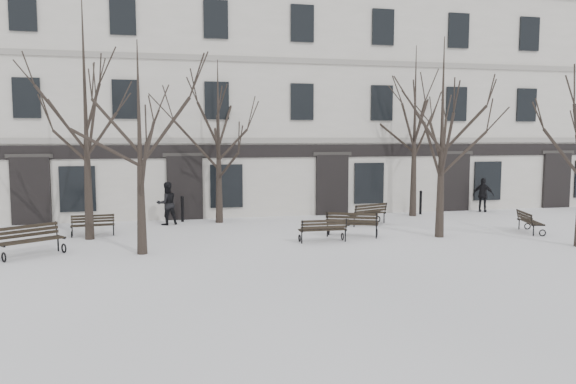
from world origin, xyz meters
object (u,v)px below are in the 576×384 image
object	(u,v)px
bench_4	(368,213)
bench_5	(529,221)
tree_1	(139,122)
bench_0	(31,239)
bench_2	(323,229)
tree_2	(442,113)
bench_1	(352,223)
bench_3	(93,224)

from	to	relation	value
bench_4	bench_5	bearing A→B (deg)	126.11
tree_1	bench_0	world-z (taller)	tree_1
bench_2	bench_4	size ratio (longest dim) A/B	0.88
bench_4	bench_2	bearing A→B (deg)	25.99
tree_1	tree_2	distance (m)	10.87
bench_2	bench_4	world-z (taller)	bench_4
tree_2	bench_0	bearing A→B (deg)	-179.08
tree_1	bench_4	size ratio (longest dim) A/B	3.50
bench_0	bench_2	size ratio (longest dim) A/B	1.16
tree_1	bench_0	bearing A→B (deg)	173.10
bench_1	bench_4	world-z (taller)	bench_1
tree_2	bench_4	bearing A→B (deg)	115.00
bench_0	bench_4	bearing A→B (deg)	-18.66
tree_1	bench_4	bearing A→B (deg)	23.48
tree_2	bench_3	world-z (taller)	tree_2
tree_2	bench_4	xyz separation A→B (m)	(-1.58, 3.38, -4.13)
tree_1	bench_4	xyz separation A→B (m)	(9.27, 4.03, -3.73)
bench_1	bench_3	distance (m)	9.88
bench_2	bench_3	world-z (taller)	bench_2
tree_1	bench_2	world-z (taller)	tree_1
tree_2	bench_5	world-z (taller)	tree_2
bench_2	tree_2	bearing A→B (deg)	-178.84
tree_2	bench_3	xyz separation A→B (m)	(-12.77, 3.23, -4.20)
bench_3	bench_4	bearing A→B (deg)	-3.77
bench_0	bench_1	distance (m)	11.08
bench_0	bench_5	world-z (taller)	bench_0
bench_0	bench_2	distance (m)	9.68
bench_1	bench_2	xyz separation A→B (m)	(-1.36, -0.74, -0.06)
bench_5	tree_2	bearing A→B (deg)	107.61
bench_0	bench_1	world-z (taller)	bench_0
tree_1	bench_2	distance (m)	7.34
bench_1	tree_1	bearing A→B (deg)	35.04
tree_2	bench_0	xyz separation A→B (m)	(-14.26, -0.23, -4.09)
tree_2	bench_3	bearing A→B (deg)	165.80
bench_5	bench_3	bearing A→B (deg)	95.98
bench_2	bench_3	size ratio (longest dim) A/B	1.06
bench_5	bench_0	bearing A→B (deg)	107.67
bench_3	bench_5	xyz separation A→B (m)	(16.67, -3.17, 0.03)
bench_2	bench_4	xyz separation A→B (m)	(3.01, 3.41, 0.04)
tree_2	bench_0	world-z (taller)	tree_2
tree_1	tree_2	world-z (taller)	tree_2
tree_2	bench_0	distance (m)	14.84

